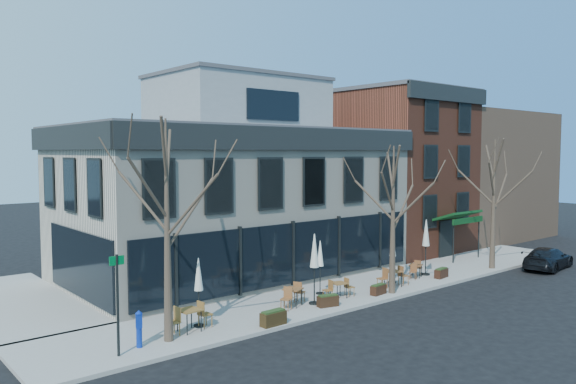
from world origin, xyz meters
TOP-DOWN VIEW (x-y plane):
  - ground at (0.00, 0.00)m, footprint 120.00×120.00m
  - sidewalk_front at (3.25, -2.15)m, footprint 33.50×4.70m
  - sidewalk_side at (-11.25, 6.00)m, footprint 4.50×12.00m
  - corner_building at (0.07, 5.07)m, footprint 18.39×10.39m
  - red_brick_building at (13.00, 4.98)m, footprint 8.20×11.78m
  - bg_building at (23.00, 6.00)m, footprint 12.00×12.00m
  - tree_corner at (-8.49, -3.20)m, footprint 3.93×3.98m
  - tree_mid at (3.01, -3.90)m, footprint 3.50×3.55m
  - tree_right at (12.01, -3.90)m, footprint 3.72×3.77m
  - sign_pole at (-10.50, -3.50)m, footprint 0.50×0.10m
  - parked_sedan at (14.92, -5.79)m, footprint 4.61×2.32m
  - call_box at (-9.62, -3.18)m, footprint 0.27×0.26m
  - cafe_set_0 at (-7.41, -2.77)m, footprint 2.00×0.85m
  - cafe_set_2 at (-2.15, -2.61)m, footprint 1.84×1.16m
  - cafe_set_3 at (0.39, -2.90)m, footprint 1.70×0.77m
  - cafe_set_4 at (4.03, -3.11)m, footprint 1.91×0.86m
  - cafe_set_5 at (6.60, -2.55)m, footprint 1.61×1.01m
  - umbrella_0 at (-6.80, -2.45)m, footprint 0.43×0.43m
  - umbrella_1 at (-1.19, -2.95)m, footprint 0.50×0.50m
  - umbrella_2 at (0.22, -1.82)m, footprint 0.41×0.41m
  - umbrella_3 at (4.72, -2.50)m, footprint 0.42×0.42m
  - umbrella_4 at (7.50, -2.52)m, footprint 0.49×0.49m
  - planter_0 at (-4.51, -4.20)m, footprint 1.07×0.45m
  - planter_1 at (-1.02, -3.64)m, footprint 1.00×0.59m
  - planter_2 at (2.26, -3.69)m, footprint 0.92×0.45m
  - planter_3 at (7.58, -3.50)m, footprint 0.98×0.50m

SIDE VIEW (x-z plane):
  - ground at x=0.00m, z-range 0.00..0.00m
  - sidewalk_front at x=3.25m, z-range 0.00..0.15m
  - sidewalk_side at x=-11.25m, z-range 0.00..0.15m
  - planter_2 at x=2.26m, z-range 0.15..0.64m
  - planter_1 at x=-1.02m, z-range 0.15..0.67m
  - planter_3 at x=7.58m, z-range 0.15..0.67m
  - planter_0 at x=-4.51m, z-range 0.15..0.74m
  - cafe_set_5 at x=6.60m, z-range 0.16..1.00m
  - cafe_set_3 at x=0.39m, z-range 0.16..1.03m
  - parked_sedan at x=14.92m, z-range 0.00..1.28m
  - cafe_set_2 at x=-2.15m, z-range 0.16..1.12m
  - cafe_set_4 at x=4.03m, z-range 0.16..1.15m
  - cafe_set_0 at x=-7.41m, z-range 0.16..1.20m
  - call_box at x=-9.62m, z-range 0.19..1.50m
  - umbrella_2 at x=0.22m, z-range 0.67..3.23m
  - umbrella_3 at x=4.72m, z-range 0.69..3.31m
  - umbrella_0 at x=-6.80m, z-range 0.70..3.38m
  - sign_pole at x=-10.50m, z-range 0.37..3.77m
  - umbrella_4 at x=7.50m, z-range 0.78..3.85m
  - umbrella_1 at x=-1.19m, z-range 0.80..3.94m
  - tree_mid at x=3.01m, z-range 0.27..7.31m
  - tree_right at x=12.01m, z-range 0.28..7.76m
  - tree_corner at x=-8.49m, z-range 0.29..8.21m
  - corner_building at x=0.07m, z-range -0.83..10.27m
  - bg_building at x=23.00m, z-range 0.00..10.00m
  - red_brick_building at x=13.00m, z-range 0.05..11.22m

